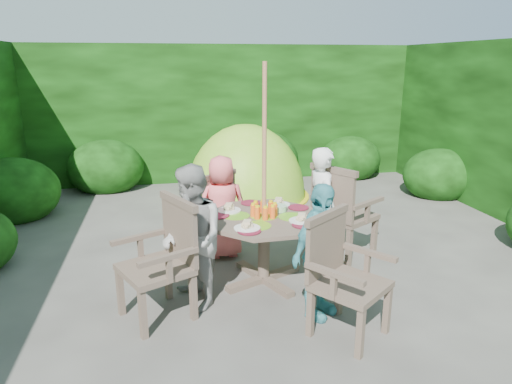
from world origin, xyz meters
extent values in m
plane|color=#47443F|center=(0.00, 0.00, 0.00)|extent=(60.00, 60.00, 0.00)
cube|color=black|center=(0.00, 4.00, 1.25)|extent=(9.00, 1.00, 2.50)
cylinder|color=#483A2F|center=(-0.23, -0.70, 0.33)|extent=(0.12, 0.12, 0.67)
cube|color=#483A2F|center=(-0.23, -0.70, 0.03)|extent=(0.85, 0.45, 0.06)
cube|color=#483A2F|center=(-0.23, -0.70, 0.03)|extent=(0.45, 0.85, 0.06)
cylinder|color=#483A2F|center=(-0.23, -0.70, 0.69)|extent=(1.61, 1.61, 0.04)
cylinder|color=#68B21E|center=(-0.35, -0.95, 0.71)|extent=(0.28, 0.28, 0.00)
cylinder|color=#68B21E|center=(0.04, -0.77, 0.71)|extent=(0.28, 0.28, 0.00)
cylinder|color=#68B21E|center=(-0.50, -0.62, 0.71)|extent=(0.28, 0.28, 0.00)
cylinder|color=#68B21E|center=(-0.10, -0.44, 0.71)|extent=(0.28, 0.28, 0.00)
cylinder|color=#68B21E|center=(-0.23, -0.70, 0.71)|extent=(0.28, 0.28, 0.00)
cylinder|color=white|center=(0.01, -0.38, 0.72)|extent=(0.25, 0.25, 0.01)
cylinder|color=white|center=(-0.54, -0.47, 0.72)|extent=(0.25, 0.25, 0.01)
cylinder|color=white|center=(-0.46, -1.01, 0.72)|extent=(0.25, 0.25, 0.01)
cylinder|color=white|center=(0.09, -0.93, 0.72)|extent=(0.25, 0.25, 0.01)
cylinder|color=red|center=(0.19, -0.51, 0.72)|extent=(0.22, 0.22, 0.01)
cylinder|color=red|center=(-0.27, -0.25, 0.72)|extent=(0.22, 0.22, 0.01)
cylinder|color=red|center=(-0.67, -0.60, 0.72)|extent=(0.22, 0.22, 0.01)
cylinder|color=red|center=(-0.45, -1.09, 0.72)|extent=(0.22, 0.22, 0.01)
cylinder|color=red|center=(0.08, -1.03, 0.72)|extent=(0.22, 0.22, 0.01)
cylinder|color=green|center=(-0.05, -0.56, 0.74)|extent=(0.18, 0.18, 0.06)
cylinder|color=#99643D|center=(-0.23, -0.70, 1.10)|extent=(0.06, 0.06, 2.20)
cube|color=#483A2F|center=(0.85, -0.21, 0.48)|extent=(0.77, 0.78, 0.06)
cube|color=#483A2F|center=(1.19, -0.30, 0.23)|extent=(0.08, 0.08, 0.47)
cube|color=#483A2F|center=(0.94, 0.12, 0.23)|extent=(0.08, 0.08, 0.47)
cube|color=#483A2F|center=(0.77, -0.55, 0.23)|extent=(0.08, 0.08, 0.47)
cube|color=#483A2F|center=(0.52, -0.13, 0.23)|extent=(0.08, 0.08, 0.47)
cube|color=#483A2F|center=(0.62, -0.35, 0.78)|extent=(0.33, 0.52, 0.56)
cube|color=#483A2F|center=(1.00, -0.46, 0.70)|extent=(0.50, 0.33, 0.04)
cube|color=#483A2F|center=(0.70, 0.04, 0.70)|extent=(0.50, 0.33, 0.04)
cube|color=#483A2F|center=(-1.30, -1.18, 0.46)|extent=(0.73, 0.74, 0.05)
cube|color=#483A2F|center=(-1.62, -1.07, 0.23)|extent=(0.07, 0.07, 0.45)
cube|color=#483A2F|center=(-1.41, -1.50, 0.23)|extent=(0.07, 0.07, 0.45)
cube|color=#483A2F|center=(-1.19, -0.86, 0.23)|extent=(0.07, 0.07, 0.45)
cube|color=#483A2F|center=(-0.99, -1.29, 0.23)|extent=(0.07, 0.07, 0.45)
cube|color=#483A2F|center=(-1.07, -1.07, 0.75)|extent=(0.29, 0.52, 0.54)
cube|color=#483A2F|center=(-1.43, -0.93, 0.68)|extent=(0.50, 0.29, 0.04)
cube|color=#483A2F|center=(-1.18, -1.43, 0.68)|extent=(0.50, 0.29, 0.04)
cube|color=#483A2F|center=(-0.71, 0.38, 0.42)|extent=(0.70, 0.70, 0.05)
cube|color=#483A2F|center=(-0.68, 0.68, 0.20)|extent=(0.07, 0.07, 0.41)
cube|color=#483A2F|center=(-1.01, 0.41, 0.20)|extent=(0.07, 0.07, 0.41)
cube|color=#483A2F|center=(-0.41, 0.35, 0.20)|extent=(0.07, 0.07, 0.41)
cube|color=#483A2F|center=(-0.74, 0.08, 0.20)|extent=(0.07, 0.07, 0.41)
cube|color=#483A2F|center=(-0.56, 0.20, 0.68)|extent=(0.42, 0.35, 0.49)
cube|color=#483A2F|center=(-0.51, 0.54, 0.61)|extent=(0.34, 0.41, 0.04)
cube|color=#483A2F|center=(-0.91, 0.22, 0.61)|extent=(0.34, 0.41, 0.04)
cube|color=#483A2F|center=(0.26, -1.77, 0.44)|extent=(0.74, 0.74, 0.05)
cube|color=#483A2F|center=(0.22, -2.09, 0.22)|extent=(0.07, 0.07, 0.43)
cube|color=#483A2F|center=(0.58, -1.81, 0.22)|extent=(0.07, 0.07, 0.43)
cube|color=#483A2F|center=(-0.06, -1.73, 0.22)|extent=(0.07, 0.07, 0.43)
cube|color=#483A2F|center=(0.30, -1.45, 0.22)|extent=(0.07, 0.07, 0.43)
cube|color=#483A2F|center=(0.11, -1.57, 0.72)|extent=(0.45, 0.36, 0.52)
cube|color=#483A2F|center=(0.04, -1.94, 0.65)|extent=(0.36, 0.44, 0.04)
cube|color=#483A2F|center=(0.47, -1.61, 0.65)|extent=(0.36, 0.44, 0.04)
imported|color=white|center=(0.50, -0.37, 0.66)|extent=(0.36, 0.51, 1.32)
imported|color=#9F9E9A|center=(-0.96, -1.02, 0.67)|extent=(0.68, 0.77, 1.33)
imported|color=#FF696C|center=(-0.55, 0.03, 0.60)|extent=(0.61, 0.43, 1.19)
imported|color=#4BA8B0|center=(0.10, -1.43, 0.61)|extent=(0.75, 0.67, 1.22)
ellipsoid|color=#82C826|center=(0.15, 2.40, 0.00)|extent=(2.29, 2.29, 2.44)
ellipsoid|color=black|center=(0.04, 1.72, 0.00)|extent=(0.73, 0.47, 0.84)
cylinder|color=yellow|center=(0.15, 2.40, 0.01)|extent=(2.13, 2.13, 0.03)
camera|label=1|loc=(-1.16, -4.90, 2.20)|focal=32.00mm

